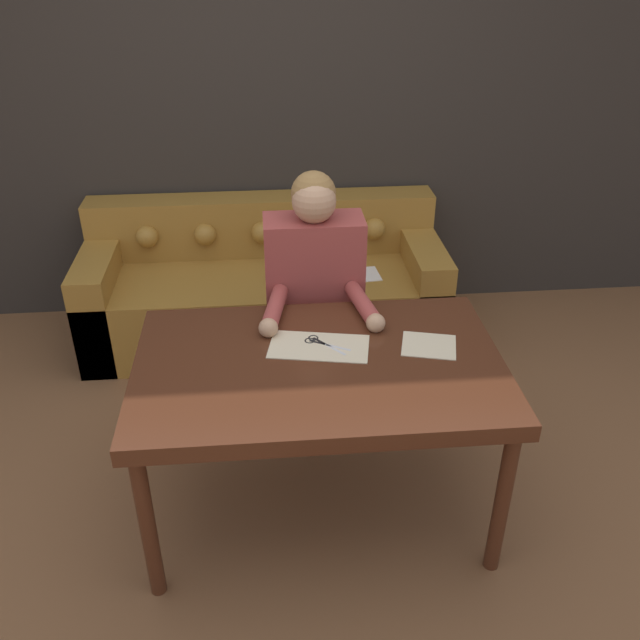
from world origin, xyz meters
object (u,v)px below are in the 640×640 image
object	(u,v)px
couch	(265,289)
scissors	(320,343)
dining_table	(319,376)
person	(314,304)

from	to	relation	value
couch	scissors	xyz separation A→B (m)	(0.21, -1.35, 0.46)
couch	scissors	world-z (taller)	couch
dining_table	person	distance (m)	0.62
couch	scissors	bearing A→B (deg)	-81.06
person	scissors	bearing A→B (deg)	-92.23
person	scissors	size ratio (longest dim) A/B	7.18
dining_table	couch	xyz separation A→B (m)	(-0.20, 1.48, -0.39)
dining_table	couch	size ratio (longest dim) A/B	0.68
dining_table	couch	bearing A→B (deg)	97.66
couch	person	size ratio (longest dim) A/B	1.61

